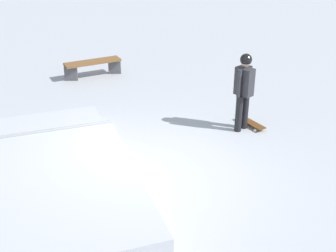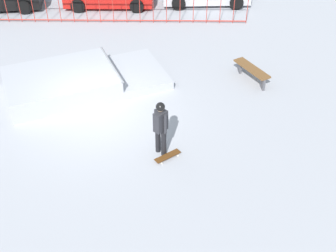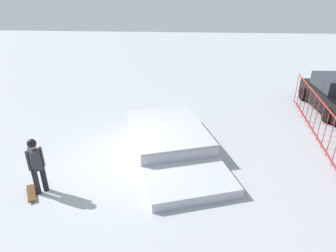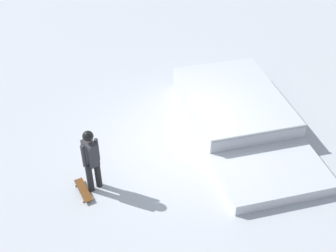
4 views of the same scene
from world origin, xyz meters
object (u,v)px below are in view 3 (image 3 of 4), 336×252
at_px(skate_ramp, 171,142).
at_px(skater, 36,162).
at_px(parked_car_black, 334,96).
at_px(skateboard, 31,193).

height_order(skate_ramp, skater, skater).
bearing_deg(parked_car_black, skate_ramp, -62.06).
bearing_deg(skate_ramp, parked_car_black, 102.09).
xyz_separation_m(skate_ramp, skateboard, (2.86, -3.82, -0.24)).
bearing_deg(skate_ramp, skateboard, -70.95).
xyz_separation_m(skater, skateboard, (0.17, -0.25, -0.93)).
distance_m(skate_ramp, skateboard, 4.78).
distance_m(skateboard, parked_car_black, 13.30).
relative_size(skater, parked_car_black, 0.42).
relative_size(skate_ramp, skateboard, 7.53).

